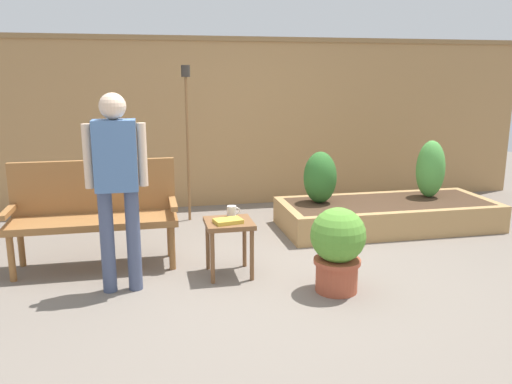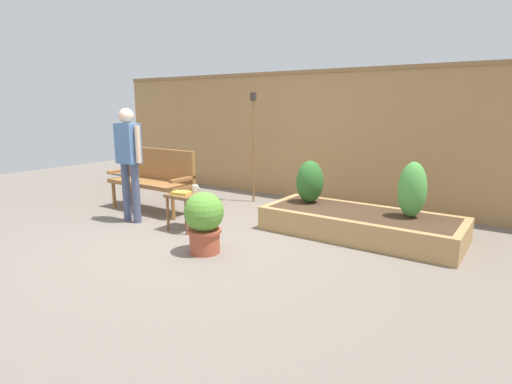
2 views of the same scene
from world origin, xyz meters
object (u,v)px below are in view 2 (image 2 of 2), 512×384
Objects in this scene: tiki_torch at (253,129)px; garden_bench at (155,175)px; book_on_table at (181,193)px; potted_boxwood at (204,220)px; shrub_near_bench at (310,182)px; shrub_far_corner at (412,190)px; side_table at (186,200)px; person_by_bench at (129,155)px; cup_on_table at (195,189)px.

garden_bench is at bearing -126.02° from tiki_torch.
potted_boxwood reaches higher than book_on_table.
tiki_torch reaches higher than shrub_near_bench.
shrub_far_corner reaches higher than book_on_table.
garden_bench reaches higher than potted_boxwood.
garden_bench is 2.18m from potted_boxwood.
person_by_bench is (-0.89, -0.15, 0.54)m from side_table.
book_on_table is 2.83m from shrub_far_corner.
shrub_far_corner is at bearing 20.76° from person_by_bench.
cup_on_table is (1.18, -0.37, -0.02)m from garden_bench.
side_table is at bearing -84.11° from tiki_torch.
person_by_bench is at bearing -159.24° from shrub_far_corner.
cup_on_table is at bearing 59.98° from book_on_table.
cup_on_table is 0.21m from book_on_table.
book_on_table is at bearing -26.87° from garden_bench.
garden_bench is 6.35× the size of book_on_table.
cup_on_table is 1.83m from tiki_torch.
garden_bench reaches higher than shrub_near_bench.
tiki_torch reaches higher than potted_boxwood.
shrub_near_bench is (1.20, 1.14, 0.19)m from side_table.
potted_boxwood is at bearing -67.50° from tiki_torch.
side_table is 0.73× the size of shrub_far_corner.
person_by_bench is (-3.42, -1.30, 0.30)m from shrub_far_corner.
cup_on_table is 0.18× the size of shrub_far_corner.
tiki_torch is at bearing 53.98° from garden_bench.
book_on_table is 1.72m from shrub_near_bench.
cup_on_table is 0.17× the size of potted_boxwood.
person_by_bench is at bearing -148.15° from shrub_near_bench.
book_on_table is 0.13× the size of tiki_torch.
person_by_bench is at bearing -170.26° from side_table.
garden_bench is 0.80× the size of tiki_torch.
cup_on_table is 1.06m from person_by_bench.
person_by_bench reaches higher than garden_bench.
person_by_bench is at bearing -162.95° from cup_on_table.
potted_boxwood is at bearing -104.19° from shrub_near_bench.
garden_bench is 3.00× the size of side_table.
side_table is at bearing -155.69° from shrub_far_corner.
shrub_far_corner reaches higher than side_table.
shrub_far_corner reaches higher than cup_on_table.
shrub_far_corner is at bearing 43.56° from potted_boxwood.
book_on_table is 0.40× the size of shrub_near_bench.
garden_bench reaches higher than book_on_table.
book_on_table is (1.12, -0.57, -0.05)m from garden_bench.
tiki_torch is (-0.97, 2.33, 0.84)m from potted_boxwood.
shrub_far_corner is (3.67, 0.64, 0.08)m from garden_bench.
shrub_near_bench is 1.66m from tiki_torch.
tiki_torch is (-0.24, 1.67, 0.69)m from cup_on_table.
tiki_torch is at bearing 98.03° from cup_on_table.
tiki_torch is (0.95, 1.30, 0.68)m from garden_bench.
person_by_bench is (-2.09, -1.30, 0.35)m from shrub_near_bench.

